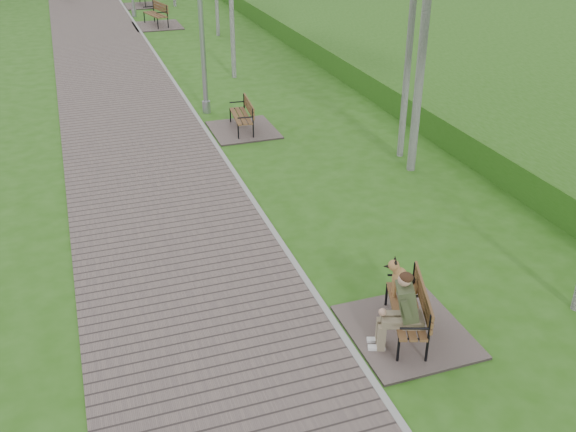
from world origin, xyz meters
name	(u,v)px	position (x,y,z in m)	size (l,w,h in m)	color
ground	(400,423)	(0.00, 0.00, 0.00)	(120.00, 120.00, 0.00)	#2C5F14
walkway	(100,41)	(-1.75, 21.50, 0.02)	(3.50, 67.00, 0.04)	#635450
kerb	(145,38)	(0.00, 21.50, 0.03)	(0.10, 67.00, 0.05)	#999993
embankment	(429,26)	(12.00, 20.00, 0.00)	(14.00, 70.00, 1.60)	#45802B
bench_main	(405,313)	(0.82, 1.45, 0.39)	(1.61, 1.79, 1.40)	#635450
bench_second	(242,124)	(0.87, 10.14, 0.18)	(1.59, 1.77, 0.98)	#635450
bench_third	(156,21)	(0.82, 23.75, 0.23)	(1.97, 2.19, 1.21)	#635450
bench_far	(143,2)	(0.93, 28.86, 0.20)	(1.77, 1.97, 1.09)	#635450
lamp_post_second	(201,12)	(0.34, 11.82, 2.66)	(0.22, 0.22, 5.70)	#94969B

